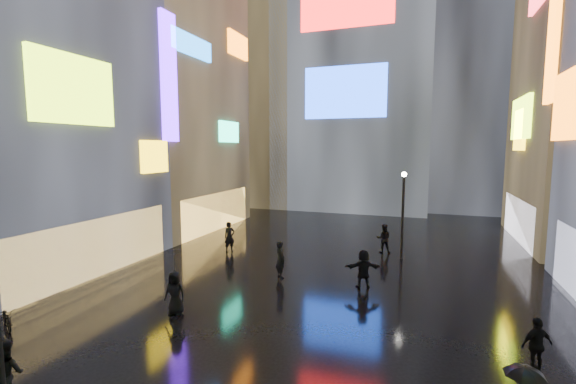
% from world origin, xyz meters
% --- Properties ---
extents(ground, '(140.00, 140.00, 0.00)m').
position_xyz_m(ground, '(0.00, 20.00, 0.00)').
color(ground, black).
rests_on(ground, ground).
extents(building_left_mid, '(10.28, 12.70, 24.00)m').
position_xyz_m(building_left_mid, '(-15.98, 14.01, 11.97)').
color(building_left_mid, black).
rests_on(building_left_mid, ground).
extents(building_left_far, '(10.28, 12.00, 22.00)m').
position_xyz_m(building_left_far, '(-15.98, 26.00, 10.98)').
color(building_left_far, black).
rests_on(building_left_far, ground).
extents(tower_main, '(16.00, 14.20, 42.00)m').
position_xyz_m(tower_main, '(-3.00, 43.97, 21.01)').
color(tower_main, black).
rests_on(tower_main, ground).
extents(tower_flank_right, '(12.00, 12.00, 34.00)m').
position_xyz_m(tower_flank_right, '(9.00, 46.00, 17.00)').
color(tower_flank_right, black).
rests_on(tower_flank_right, ground).
extents(tower_flank_left, '(10.00, 10.00, 26.00)m').
position_xyz_m(tower_flank_left, '(-14.00, 42.00, 13.00)').
color(tower_flank_left, black).
rests_on(tower_flank_left, ground).
extents(lamp_far, '(0.30, 0.30, 5.20)m').
position_xyz_m(lamp_far, '(3.49, 22.36, 2.94)').
color(lamp_far, black).
rests_on(lamp_far, ground).
extents(pedestrian_1, '(0.95, 0.77, 1.81)m').
position_xyz_m(pedestrian_1, '(-5.14, 5.21, 0.91)').
color(pedestrian_1, black).
rests_on(pedestrian_1, ground).
extents(pedestrian_3, '(1.05, 0.81, 1.66)m').
position_xyz_m(pedestrian_3, '(7.91, 11.58, 0.83)').
color(pedestrian_3, black).
rests_on(pedestrian_3, ground).
extents(pedestrian_4, '(0.91, 0.65, 1.73)m').
position_xyz_m(pedestrian_4, '(-4.54, 11.37, 0.87)').
color(pedestrian_4, black).
rests_on(pedestrian_4, ground).
extents(pedestrian_5, '(1.78, 1.09, 1.83)m').
position_xyz_m(pedestrian_5, '(2.07, 16.77, 0.92)').
color(pedestrian_5, black).
rests_on(pedestrian_5, ground).
extents(pedestrian_6, '(0.80, 0.83, 1.92)m').
position_xyz_m(pedestrian_6, '(-6.92, 20.34, 0.96)').
color(pedestrian_6, black).
rests_on(pedestrian_6, ground).
extents(pedestrian_7, '(0.97, 0.79, 1.83)m').
position_xyz_m(pedestrian_7, '(2.34, 23.38, 0.91)').
color(pedestrian_7, black).
rests_on(pedestrian_7, ground).
extents(umbrella_1, '(1.03, 1.03, 0.64)m').
position_xyz_m(umbrella_1, '(6.60, 7.18, 2.07)').
color(umbrella_1, black).
rests_on(umbrella_1, pedestrian_2).
extents(umbrella_2, '(1.20, 1.18, 0.92)m').
position_xyz_m(umbrella_2, '(-4.54, 11.37, 2.19)').
color(umbrella_2, black).
rests_on(umbrella_2, pedestrian_4).
extents(bicycle, '(1.59, 1.13, 0.79)m').
position_xyz_m(bicycle, '(-9.62, 8.26, 0.40)').
color(bicycle, black).
rests_on(bicycle, ground).
extents(pedestrian_8, '(0.81, 0.80, 1.89)m').
position_xyz_m(pedestrian_8, '(-2.13, 16.80, 0.95)').
color(pedestrian_8, black).
rests_on(pedestrian_8, ground).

